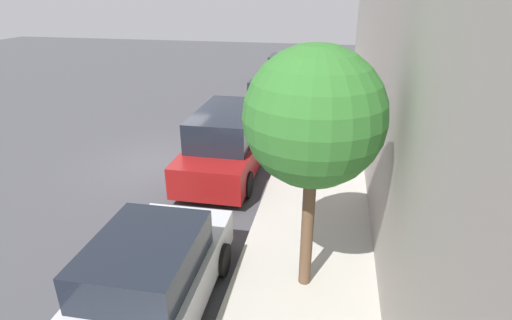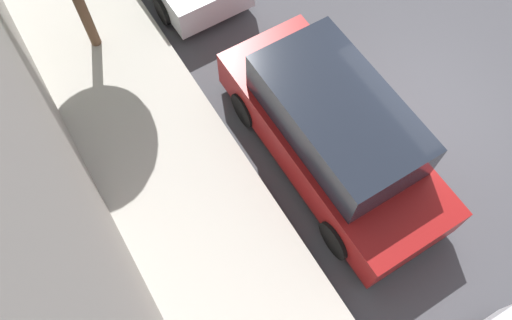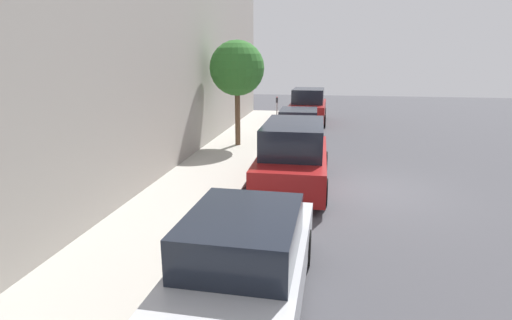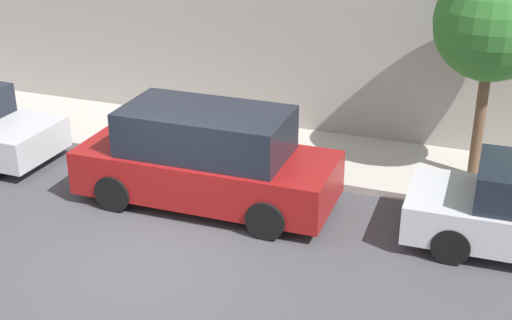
% 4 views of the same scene
% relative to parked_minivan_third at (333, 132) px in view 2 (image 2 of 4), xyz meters
% --- Properties ---
extents(ground_plane, '(60.00, 60.00, 0.00)m').
position_rel_parked_minivan_third_xyz_m(ground_plane, '(-2.13, 0.06, -0.92)').
color(ground_plane, '#424247').
extents(sidewalk, '(2.65, 32.00, 0.15)m').
position_rel_parked_minivan_third_xyz_m(sidewalk, '(2.69, 0.06, -0.84)').
color(sidewalk, '#B2ADA3').
rests_on(sidewalk, ground_plane).
extents(parked_minivan_third, '(2.02, 4.91, 1.90)m').
position_rel_parked_minivan_third_xyz_m(parked_minivan_third, '(0.00, 0.00, 0.00)').
color(parked_minivan_third, maroon).
rests_on(parked_minivan_third, ground_plane).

